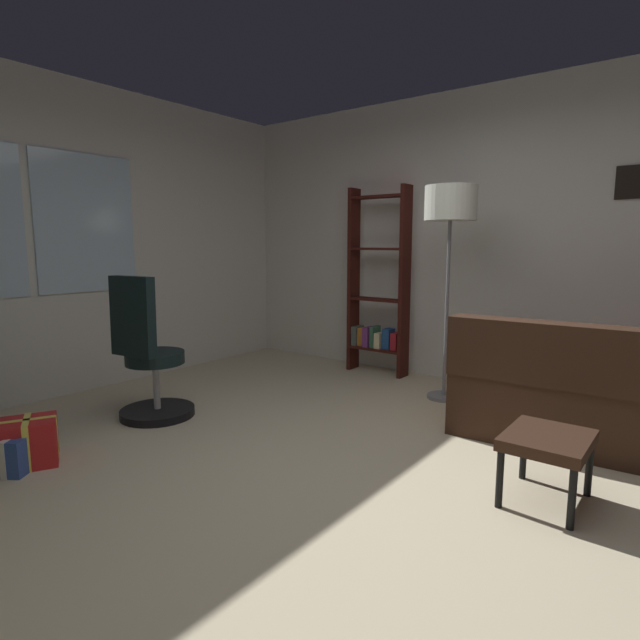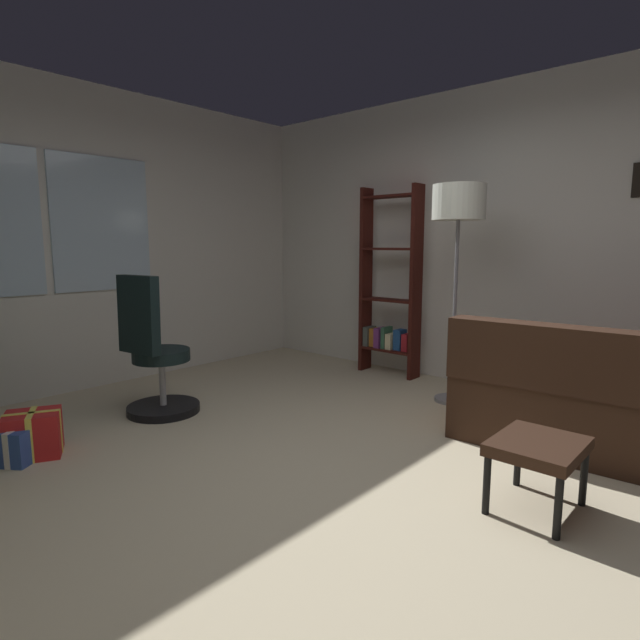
# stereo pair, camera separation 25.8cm
# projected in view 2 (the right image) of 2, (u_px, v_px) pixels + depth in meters

# --- Properties ---
(ground_plane) EXTENTS (4.84, 6.02, 0.10)m
(ground_plane) POSITION_uv_depth(u_px,v_px,m) (351.00, 495.00, 2.82)
(ground_plane) COLOR beige
(wall_back_with_windows) EXTENTS (4.84, 0.12, 2.72)m
(wall_back_with_windows) POSITION_uv_depth(u_px,v_px,m) (85.00, 239.00, 4.61)
(wall_back_with_windows) COLOR silver
(wall_back_with_windows) RESTS_ON ground_plane
(wall_right_with_frames) EXTENTS (0.12, 6.02, 2.72)m
(wall_right_with_frames) POSITION_uv_depth(u_px,v_px,m) (529.00, 239.00, 4.43)
(wall_right_with_frames) COLOR silver
(wall_right_with_frames) RESTS_ON ground_plane
(couch) EXTENTS (1.76, 1.79, 0.84)m
(couch) POSITION_uv_depth(u_px,v_px,m) (625.00, 403.00, 3.34)
(couch) COLOR #321E14
(couch) RESTS_ON ground_plane
(footstool) EXTENTS (0.47, 0.39, 0.36)m
(footstool) POSITION_uv_depth(u_px,v_px,m) (538.00, 451.00, 2.53)
(footstool) COLOR #321E14
(footstool) RESTS_ON ground_plane
(gift_box_red) EXTENTS (0.40, 0.38, 0.29)m
(gift_box_red) POSITION_uv_depth(u_px,v_px,m) (33.00, 434.00, 3.20)
(gift_box_red) COLOR red
(gift_box_red) RESTS_ON ground_plane
(gift_box_blue) EXTENTS (0.32, 0.30, 0.22)m
(gift_box_blue) POSITION_uv_depth(u_px,v_px,m) (21.00, 444.00, 3.13)
(gift_box_blue) COLOR #2D4C99
(gift_box_blue) RESTS_ON ground_plane
(office_chair) EXTENTS (0.56, 0.56, 1.09)m
(office_chair) POSITION_uv_depth(u_px,v_px,m) (155.00, 361.00, 3.94)
(office_chair) COLOR black
(office_chair) RESTS_ON ground_plane
(bookshelf) EXTENTS (0.18, 0.64, 1.88)m
(bookshelf) POSITION_uv_depth(u_px,v_px,m) (389.00, 295.00, 5.15)
(bookshelf) COLOR #39130E
(bookshelf) RESTS_ON ground_plane
(floor_lamp) EXTENTS (0.42, 0.42, 1.79)m
(floor_lamp) POSITION_uv_depth(u_px,v_px,m) (459.00, 214.00, 4.11)
(floor_lamp) COLOR slate
(floor_lamp) RESTS_ON ground_plane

